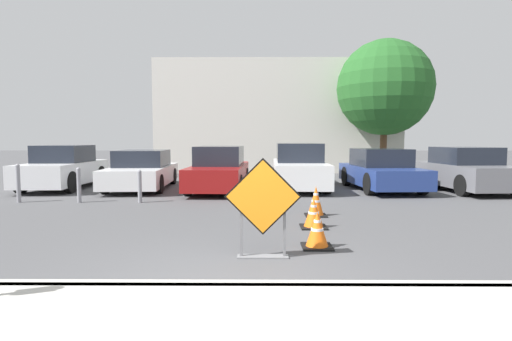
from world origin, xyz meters
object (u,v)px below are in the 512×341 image
at_px(parked_car_fourth, 299,168).
at_px(bollard_second, 79,184).
at_px(parked_car_second, 142,171).
at_px(bollard_nearest, 140,185).
at_px(traffic_cone_third, 316,202).
at_px(parked_car_sixth, 466,171).
at_px(parked_car_nearest, 64,168).
at_px(bollard_third, 18,182).
at_px(parked_car_fifth, 381,171).
at_px(traffic_cone_second, 314,213).
at_px(parked_car_third, 220,170).
at_px(traffic_cone_nearest, 317,230).
at_px(road_closed_sign, 263,205).

bearing_deg(parked_car_fourth, bollard_second, 29.12).
distance_m(parked_car_second, bollard_nearest, 3.35).
bearing_deg(traffic_cone_third, parked_car_sixth, 38.30).
height_order(parked_car_nearest, parked_car_second, parked_car_nearest).
distance_m(traffic_cone_third, bollard_second, 6.57).
height_order(traffic_cone_third, bollard_third, bollard_third).
height_order(parked_car_fifth, bollard_third, parked_car_fifth).
bearing_deg(bollard_nearest, traffic_cone_third, -22.36).
bearing_deg(parked_car_fourth, bollard_nearest, 36.85).
distance_m(traffic_cone_second, parked_car_third, 6.40).
xyz_separation_m(parked_car_nearest, parked_car_sixth, (14.00, -0.55, -0.02)).
distance_m(traffic_cone_second, parked_car_nearest, 10.23).
height_order(traffic_cone_nearest, bollard_nearest, bollard_nearest).
distance_m(road_closed_sign, traffic_cone_nearest, 1.18).
relative_size(road_closed_sign, bollard_second, 1.51).
relative_size(road_closed_sign, traffic_cone_third, 2.18).
xyz_separation_m(parked_car_second, parked_car_fifth, (8.40, -0.32, 0.03)).
bearing_deg(road_closed_sign, traffic_cone_third, 69.14).
relative_size(parked_car_fifth, bollard_nearest, 4.76).
height_order(parked_car_nearest, parked_car_third, parked_car_nearest).
xyz_separation_m(traffic_cone_second, bollard_second, (-6.07, 3.11, 0.23)).
bearing_deg(parked_car_sixth, bollard_third, 7.00).
height_order(parked_car_nearest, bollard_nearest, parked_car_nearest).
xyz_separation_m(traffic_cone_second, parked_car_fourth, (0.35, 6.47, 0.45)).
xyz_separation_m(traffic_cone_second, parked_car_third, (-2.45, 5.90, 0.41)).
distance_m(parked_car_second, bollard_third, 4.09).
bearing_deg(traffic_cone_third, parked_car_second, 136.87).
xyz_separation_m(parked_car_nearest, parked_car_third, (5.60, -0.40, -0.02)).
bearing_deg(road_closed_sign, parked_car_second, 116.75).
bearing_deg(parked_car_fifth, bollard_third, 11.68).
distance_m(traffic_cone_nearest, parked_car_third, 7.73).
bearing_deg(parked_car_third, parked_car_nearest, -2.07).
distance_m(parked_car_nearest, parked_car_second, 2.80).
height_order(traffic_cone_second, bollard_nearest, bollard_nearest).
height_order(traffic_cone_nearest, parked_car_fifth, parked_car_fifth).
xyz_separation_m(traffic_cone_nearest, parked_car_second, (-5.11, 7.80, 0.35)).
xyz_separation_m(parked_car_sixth, bollard_third, (-13.70, -2.64, -0.12)).
distance_m(parked_car_fourth, parked_car_fifth, 2.84).
height_order(parked_car_fourth, bollard_third, parked_car_fourth).
distance_m(traffic_cone_second, parked_car_sixth, 8.28).
distance_m(traffic_cone_second, parked_car_second, 8.24).
relative_size(traffic_cone_nearest, parked_car_fifth, 0.14).
bearing_deg(road_closed_sign, bollard_third, 142.55).
xyz_separation_m(traffic_cone_second, parked_car_fifth, (3.15, 6.02, 0.38)).
bearing_deg(traffic_cone_third, bollard_nearest, 157.64).
relative_size(traffic_cone_second, parked_car_fifth, 0.14).
relative_size(parked_car_second, parked_car_fourth, 0.97).
xyz_separation_m(parked_car_sixth, bollard_second, (-12.02, -2.64, -0.17)).
relative_size(traffic_cone_nearest, parked_car_sixth, 0.14).
height_order(parked_car_sixth, bollard_nearest, parked_car_sixth).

